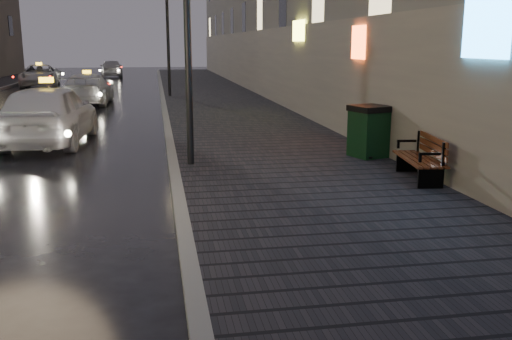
{
  "coord_description": "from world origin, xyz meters",
  "views": [
    {
      "loc": [
        1.19,
        -5.54,
        2.57
      ],
      "look_at": [
        2.53,
        2.09,
        0.85
      ],
      "focal_mm": 40.0,
      "sensor_mm": 36.0,
      "label": 1
    }
  ],
  "objects_px": {
    "lamp_far": "(167,23)",
    "taxi_far": "(40,75)",
    "trash_bin": "(369,131)",
    "taxi_mid": "(88,89)",
    "taxi_near": "(49,114)",
    "bench": "(423,157)",
    "car_far": "(111,68)"
  },
  "relations": [
    {
      "from": "lamp_far",
      "to": "taxi_mid",
      "type": "distance_m",
      "value": 4.95
    },
    {
      "from": "lamp_far",
      "to": "taxi_far",
      "type": "xyz_separation_m",
      "value": [
        -7.66,
        9.73,
        -2.84
      ]
    },
    {
      "from": "trash_bin",
      "to": "taxi_near",
      "type": "bearing_deg",
      "value": 134.61
    },
    {
      "from": "taxi_mid",
      "to": "trash_bin",
      "type": "bearing_deg",
      "value": 119.66
    },
    {
      "from": "bench",
      "to": "taxi_near",
      "type": "distance_m",
      "value": 9.56
    },
    {
      "from": "taxi_mid",
      "to": "taxi_far",
      "type": "relative_size",
      "value": 0.97
    },
    {
      "from": "taxi_mid",
      "to": "taxi_far",
      "type": "height_order",
      "value": "taxi_mid"
    },
    {
      "from": "taxi_far",
      "to": "car_far",
      "type": "xyz_separation_m",
      "value": [
        3.67,
        8.93,
        0.03
      ]
    },
    {
      "from": "lamp_far",
      "to": "taxi_far",
      "type": "distance_m",
      "value": 12.71
    },
    {
      "from": "taxi_mid",
      "to": "car_far",
      "type": "distance_m",
      "value": 20.69
    },
    {
      "from": "car_far",
      "to": "bench",
      "type": "bearing_deg",
      "value": 97.22
    },
    {
      "from": "taxi_near",
      "to": "taxi_mid",
      "type": "xyz_separation_m",
      "value": [
        -0.12,
        10.12,
        -0.14
      ]
    },
    {
      "from": "lamp_far",
      "to": "trash_bin",
      "type": "xyz_separation_m",
      "value": [
        3.89,
        -15.88,
        -2.77
      ]
    },
    {
      "from": "taxi_mid",
      "to": "bench",
      "type": "bearing_deg",
      "value": 116.79
    },
    {
      "from": "taxi_near",
      "to": "taxi_mid",
      "type": "bearing_deg",
      "value": -85.26
    },
    {
      "from": "car_far",
      "to": "taxi_far",
      "type": "bearing_deg",
      "value": 62.53
    },
    {
      "from": "trash_bin",
      "to": "taxi_far",
      "type": "distance_m",
      "value": 28.09
    },
    {
      "from": "taxi_near",
      "to": "bench",
      "type": "bearing_deg",
      "value": 145.45
    },
    {
      "from": "lamp_far",
      "to": "bench",
      "type": "height_order",
      "value": "lamp_far"
    },
    {
      "from": "taxi_mid",
      "to": "taxi_far",
      "type": "distance_m",
      "value": 12.45
    },
    {
      "from": "taxi_near",
      "to": "trash_bin",
      "type": "bearing_deg",
      "value": 156.87
    },
    {
      "from": "car_far",
      "to": "lamp_far",
      "type": "bearing_deg",
      "value": 96.93
    },
    {
      "from": "lamp_far",
      "to": "taxi_mid",
      "type": "height_order",
      "value": "lamp_far"
    },
    {
      "from": "taxi_near",
      "to": "taxi_far",
      "type": "distance_m",
      "value": 22.28
    },
    {
      "from": "taxi_mid",
      "to": "taxi_far",
      "type": "xyz_separation_m",
      "value": [
        -4.13,
        11.75,
        -0.01
      ]
    },
    {
      "from": "car_far",
      "to": "taxi_mid",
      "type": "bearing_deg",
      "value": 86.15
    },
    {
      "from": "taxi_mid",
      "to": "taxi_far",
      "type": "bearing_deg",
      "value": -69.09
    },
    {
      "from": "bench",
      "to": "taxi_near",
      "type": "bearing_deg",
      "value": 149.29
    },
    {
      "from": "taxi_mid",
      "to": "taxi_near",
      "type": "bearing_deg",
      "value": 92.22
    },
    {
      "from": "taxi_far",
      "to": "taxi_mid",
      "type": "bearing_deg",
      "value": -76.66
    },
    {
      "from": "taxi_near",
      "to": "taxi_far",
      "type": "xyz_separation_m",
      "value": [
        -4.26,
        21.87,
        -0.14
      ]
    },
    {
      "from": "bench",
      "to": "car_far",
      "type": "bearing_deg",
      "value": 110.25
    }
  ]
}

